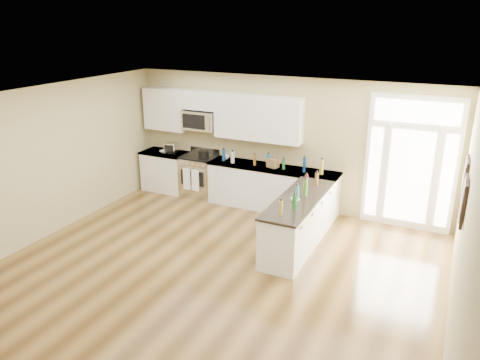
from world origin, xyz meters
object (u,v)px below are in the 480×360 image
at_px(peninsula_cabinet, 298,224).
at_px(stockpot, 203,154).
at_px(kitchen_range, 199,176).
at_px(toaster_oven, 171,148).

distance_m(peninsula_cabinet, stockpot, 3.11).
bearing_deg(peninsula_cabinet, stockpot, 153.05).
bearing_deg(stockpot, kitchen_range, 157.58).
distance_m(peninsula_cabinet, kitchen_range, 3.22).
relative_size(peninsula_cabinet, stockpot, 9.66).
bearing_deg(stockpot, peninsula_cabinet, -26.95).
bearing_deg(toaster_oven, stockpot, -11.21).
height_order(kitchen_range, stockpot, stockpot).
xyz_separation_m(stockpot, toaster_oven, (-0.91, 0.09, 0.02)).
bearing_deg(peninsula_cabinet, kitchen_range, 153.30).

